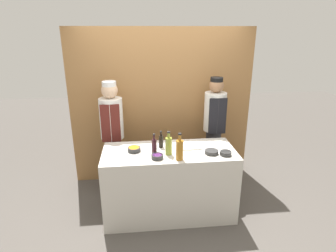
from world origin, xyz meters
TOP-DOWN VIEW (x-y plane):
  - ground_plane at (0.00, 0.00)m, footprint 14.00×14.00m
  - cabinet_wall at (0.00, 1.08)m, footprint 2.81×0.18m
  - counter at (0.00, 0.00)m, footprint 1.68×0.73m
  - sauce_bowl_orange at (-0.44, 0.03)m, footprint 0.16×0.16m
  - sauce_bowl_purple at (-0.17, -0.21)m, footprint 0.14×0.14m
  - sauce_bowl_brown at (0.67, -0.20)m, footprint 0.14×0.14m
  - sauce_bowl_red at (0.51, -0.14)m, footprint 0.16×0.16m
  - cutting_board at (0.28, 0.10)m, footprint 0.30×0.24m
  - bottle_amber at (0.09, -0.26)m, footprint 0.09×0.09m
  - bottle_wine at (-0.19, -0.07)m, footprint 0.06×0.06m
  - bottle_oil at (-0.02, -0.10)m, footprint 0.08×0.08m
  - bottle_soy at (-0.09, 0.13)m, footprint 0.06×0.06m
  - chef_left at (-0.76, 0.68)m, footprint 0.33×0.33m
  - chef_right at (0.76, 0.68)m, footprint 0.32×0.32m

SIDE VIEW (x-z plane):
  - ground_plane at x=0.00m, z-range 0.00..0.00m
  - counter at x=0.00m, z-range 0.00..0.91m
  - cutting_board at x=0.28m, z-range 0.91..0.93m
  - chef_left at x=-0.76m, z-range 0.09..1.77m
  - sauce_bowl_red at x=0.51m, z-range 0.91..0.96m
  - sauce_bowl_brown at x=0.67m, z-range 0.91..0.96m
  - sauce_bowl_purple at x=-0.17m, z-range 0.91..0.96m
  - sauce_bowl_orange at x=-0.44m, z-range 0.91..0.97m
  - chef_right at x=0.76m, z-range 0.09..1.80m
  - bottle_soy at x=-0.09m, z-range 0.89..1.11m
  - bottle_wine at x=-0.19m, z-range 0.88..1.14m
  - bottle_oil at x=-0.02m, z-range 0.88..1.17m
  - bottle_amber at x=0.09m, z-range 0.87..1.21m
  - cabinet_wall at x=0.00m, z-range 0.00..2.40m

